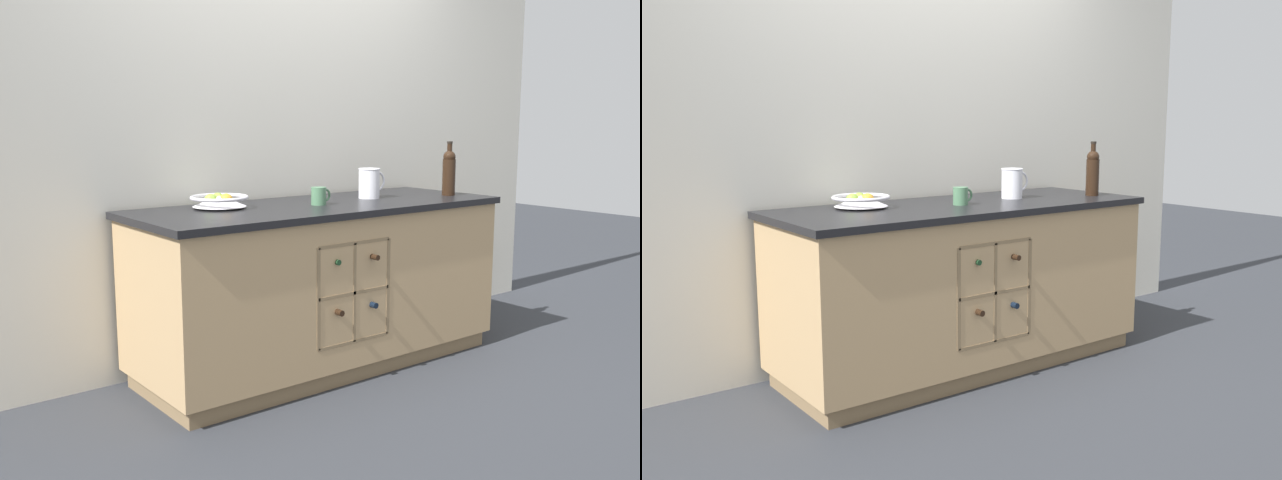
{
  "view_description": "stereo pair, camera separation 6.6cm",
  "coord_description": "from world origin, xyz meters",
  "views": [
    {
      "loc": [
        -2.29,
        -2.94,
        1.33
      ],
      "look_at": [
        0.0,
        0.0,
        0.69
      ],
      "focal_mm": 40.0,
      "sensor_mm": 36.0,
      "label": 1
    },
    {
      "loc": [
        -2.24,
        -2.98,
        1.33
      ],
      "look_at": [
        0.0,
        0.0,
        0.69
      ],
      "focal_mm": 40.0,
      "sensor_mm": 36.0,
      "label": 2
    }
  ],
  "objects": [
    {
      "name": "ceramic_mug",
      "position": [
        -0.03,
        -0.03,
        0.93
      ],
      "size": [
        0.12,
        0.08,
        0.09
      ],
      "color": "#4C7A56",
      "rests_on": "kitchen_island"
    },
    {
      "name": "back_wall",
      "position": [
        0.0,
        0.43,
        1.27
      ],
      "size": [
        4.4,
        0.06,
        2.55
      ],
      "primitive_type": "cube",
      "color": "silver",
      "rests_on": "ground_plane"
    },
    {
      "name": "kitchen_island",
      "position": [
        -0.0,
        -0.0,
        0.45
      ],
      "size": [
        2.03,
        0.78,
        0.88
      ],
      "color": "olive",
      "rests_on": "ground_plane"
    },
    {
      "name": "white_pitcher",
      "position": [
        0.38,
        0.03,
        0.97
      ],
      "size": [
        0.18,
        0.12,
        0.17
      ],
      "color": "white",
      "rests_on": "kitchen_island"
    },
    {
      "name": "fruit_bowl",
      "position": [
        -0.51,
        0.16,
        0.92
      ],
      "size": [
        0.29,
        0.29,
        0.08
      ],
      "color": "silver",
      "rests_on": "kitchen_island"
    },
    {
      "name": "ground_plane",
      "position": [
        0.0,
        0.0,
        0.0
      ],
      "size": [
        14.0,
        14.0,
        0.0
      ],
      "primitive_type": "plane",
      "color": "#2D3035"
    },
    {
      "name": "standing_wine_bottle",
      "position": [
        0.84,
        -0.14,
        1.02
      ],
      "size": [
        0.08,
        0.08,
        0.31
      ],
      "color": "black",
      "rests_on": "kitchen_island"
    }
  ]
}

